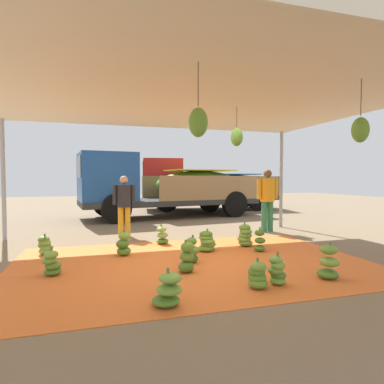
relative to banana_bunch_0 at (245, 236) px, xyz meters
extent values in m
plane|color=#7F6B51|center=(-1.49, 1.98, -0.24)|extent=(40.00, 40.00, 0.00)
cube|color=orange|center=(-1.49, -1.02, -0.23)|extent=(6.20, 4.13, 0.01)
cylinder|color=#9EA0A5|center=(-5.29, 2.28, 1.23)|extent=(0.10, 0.10, 2.93)
cylinder|color=#9EA0A5|center=(2.31, 2.28, 1.23)|extent=(0.10, 0.10, 2.93)
cube|color=beige|center=(-1.49, -1.02, 2.72)|extent=(8.00, 7.00, 0.06)
cylinder|color=#4C422D|center=(-0.44, -0.50, 2.49)|extent=(0.01, 0.01, 0.40)
ellipsoid|color=#518428|center=(-0.44, -0.50, 2.09)|extent=(0.24, 0.24, 0.36)
cylinder|color=#4C422D|center=(-1.90, -2.61, 2.43)|extent=(0.01, 0.01, 0.53)
ellipsoid|color=#60932D|center=(-1.90, -2.61, 1.96)|extent=(0.24, 0.24, 0.36)
cylinder|color=#4C422D|center=(0.52, -2.64, 2.43)|extent=(0.01, 0.01, 0.53)
ellipsoid|color=#60932D|center=(0.52, -2.64, 1.97)|extent=(0.24, 0.24, 0.36)
ellipsoid|color=#60932D|center=(0.01, 0.00, -0.15)|extent=(0.35, 0.35, 0.15)
ellipsoid|color=#75A83D|center=(-0.02, 0.01, -0.07)|extent=(0.42, 0.42, 0.15)
ellipsoid|color=#6B9E38|center=(0.01, 0.00, 0.02)|extent=(0.39, 0.39, 0.15)
ellipsoid|color=#6B9E38|center=(0.01, -0.02, 0.10)|extent=(0.28, 0.28, 0.15)
ellipsoid|color=#60932D|center=(0.00, 0.01, 0.18)|extent=(0.34, 0.34, 0.15)
cylinder|color=olive|center=(-0.01, 0.00, 0.24)|extent=(0.04, 0.04, 0.12)
ellipsoid|color=#518428|center=(0.19, -2.42, -0.15)|extent=(0.45, 0.45, 0.14)
ellipsoid|color=#75A83D|center=(0.21, -2.43, 0.03)|extent=(0.34, 0.34, 0.14)
ellipsoid|color=#6B9E38|center=(0.21, -2.40, 0.21)|extent=(0.35, 0.35, 0.14)
cylinder|color=olive|center=(0.22, -2.42, 0.27)|extent=(0.04, 0.04, 0.12)
ellipsoid|color=#518428|center=(-2.34, -2.74, -0.17)|extent=(0.43, 0.43, 0.12)
ellipsoid|color=#75A83D|center=(-2.31, -2.76, -0.03)|extent=(0.42, 0.42, 0.12)
ellipsoid|color=#75A83D|center=(-2.29, -2.76, 0.10)|extent=(0.36, 0.36, 0.12)
cylinder|color=olive|center=(-2.32, -2.75, 0.16)|extent=(0.04, 0.04, 0.12)
ellipsoid|color=#477523|center=(0.07, -0.54, -0.16)|extent=(0.31, 0.31, 0.13)
ellipsoid|color=#477523|center=(0.08, -0.53, 0.00)|extent=(0.28, 0.28, 0.13)
ellipsoid|color=#477523|center=(0.07, -0.53, 0.15)|extent=(0.23, 0.23, 0.13)
cylinder|color=olive|center=(0.06, -0.55, 0.21)|extent=(0.04, 0.04, 0.12)
ellipsoid|color=#60932D|center=(-1.02, -2.51, -0.16)|extent=(0.30, 0.30, 0.14)
ellipsoid|color=#60932D|center=(-1.01, -2.48, -0.08)|extent=(0.33, 0.33, 0.14)
ellipsoid|color=#518428|center=(-1.02, -2.47, -0.01)|extent=(0.31, 0.31, 0.14)
ellipsoid|color=#6B9E38|center=(-1.01, -2.50, 0.07)|extent=(0.30, 0.30, 0.14)
cylinder|color=olive|center=(-1.02, -2.49, 0.13)|extent=(0.04, 0.04, 0.12)
ellipsoid|color=#477523|center=(-1.76, -1.52, -0.14)|extent=(0.36, 0.36, 0.17)
ellipsoid|color=#60932D|center=(-1.74, -1.47, 0.02)|extent=(0.33, 0.33, 0.17)
ellipsoid|color=#60932D|center=(-1.74, -1.49, 0.17)|extent=(0.26, 0.26, 0.17)
cylinder|color=olive|center=(-1.76, -1.49, 0.23)|extent=(0.04, 0.04, 0.12)
ellipsoid|color=#75A83D|center=(-0.67, -2.45, -0.17)|extent=(0.32, 0.32, 0.12)
ellipsoid|color=#477523|center=(-0.66, -2.45, -0.09)|extent=(0.31, 0.31, 0.12)
ellipsoid|color=#6B9E38|center=(-0.71, -2.45, -0.02)|extent=(0.22, 0.22, 0.12)
ellipsoid|color=#75A83D|center=(-0.69, -2.48, 0.05)|extent=(0.27, 0.27, 0.12)
ellipsoid|color=#75A83D|center=(-0.71, -2.44, 0.12)|extent=(0.20, 0.20, 0.12)
cylinder|color=olive|center=(-0.68, -2.46, 0.18)|extent=(0.04, 0.04, 0.12)
ellipsoid|color=#518428|center=(-2.63, -0.12, -0.14)|extent=(0.38, 0.38, 0.17)
ellipsoid|color=#477523|center=(-2.66, -0.15, 0.01)|extent=(0.26, 0.26, 0.17)
ellipsoid|color=#75A83D|center=(-2.62, -0.11, 0.15)|extent=(0.31, 0.31, 0.17)
cylinder|color=olive|center=(-2.63, -0.14, 0.21)|extent=(0.04, 0.04, 0.12)
ellipsoid|color=#60932D|center=(-0.98, -0.23, -0.16)|extent=(0.34, 0.34, 0.14)
ellipsoid|color=#75A83D|center=(-0.93, -0.20, -0.09)|extent=(0.34, 0.34, 0.14)
ellipsoid|color=#6B9E38|center=(-0.96, -0.26, -0.02)|extent=(0.39, 0.39, 0.14)
ellipsoid|color=#60932D|center=(-0.98, -0.22, 0.05)|extent=(0.39, 0.39, 0.14)
ellipsoid|color=#518428|center=(-0.98, -0.20, 0.12)|extent=(0.39, 0.39, 0.14)
cylinder|color=olive|center=(-0.96, -0.23, 0.18)|extent=(0.04, 0.04, 0.12)
ellipsoid|color=#75A83D|center=(-4.10, 0.41, -0.16)|extent=(0.27, 0.27, 0.14)
ellipsoid|color=#6B9E38|center=(-4.09, 0.42, -0.10)|extent=(0.36, 0.36, 0.14)
ellipsoid|color=#518428|center=(-4.13, 0.44, -0.05)|extent=(0.25, 0.25, 0.14)
ellipsoid|color=#75A83D|center=(-4.12, 0.43, 0.01)|extent=(0.32, 0.32, 0.14)
ellipsoid|color=#518428|center=(-4.14, 0.42, 0.07)|extent=(0.31, 0.31, 0.14)
cylinder|color=olive|center=(-4.12, 0.42, 0.13)|extent=(0.04, 0.04, 0.12)
ellipsoid|color=#477523|center=(-3.79, -1.09, -0.16)|extent=(0.37, 0.37, 0.12)
ellipsoid|color=#518428|center=(-3.78, -1.09, -0.08)|extent=(0.33, 0.33, 0.12)
ellipsoid|color=#6B9E38|center=(-3.83, -1.11, 0.01)|extent=(0.24, 0.24, 0.12)
ellipsoid|color=#75A83D|center=(-3.80, -1.11, 0.10)|extent=(0.24, 0.24, 0.12)
cylinder|color=olive|center=(-3.80, -1.09, 0.16)|extent=(0.04, 0.04, 0.12)
ellipsoid|color=#477523|center=(-1.51, -0.98, -0.15)|extent=(0.32, 0.32, 0.15)
ellipsoid|color=#6B9E38|center=(-1.49, -1.02, 0.00)|extent=(0.29, 0.29, 0.15)
ellipsoid|color=#60932D|center=(-1.51, -0.98, 0.15)|extent=(0.22, 0.22, 0.15)
cylinder|color=olive|center=(-1.50, -1.00, 0.21)|extent=(0.04, 0.04, 0.12)
ellipsoid|color=#477523|center=(-1.70, 0.76, -0.16)|extent=(0.39, 0.39, 0.12)
ellipsoid|color=#75A83D|center=(-1.70, 0.76, -0.03)|extent=(0.34, 0.34, 0.12)
ellipsoid|color=#75A83D|center=(-1.72, 0.78, 0.11)|extent=(0.32, 0.32, 0.12)
cylinder|color=olive|center=(-1.73, 0.78, 0.17)|extent=(0.04, 0.04, 0.12)
cube|color=#2D2D2D|center=(-0.41, 5.82, 0.36)|extent=(6.97, 3.21, 0.20)
cube|color=#1E4C93|center=(-2.81, 5.50, 1.31)|extent=(2.15, 2.38, 1.70)
cube|color=#232D38|center=(-3.75, 5.37, 1.65)|extent=(0.27, 1.85, 0.75)
cube|color=#99754C|center=(1.01, 4.87, 0.91)|extent=(4.14, 0.63, 0.90)
cube|color=#99754C|center=(0.71, 7.11, 0.91)|extent=(4.14, 0.63, 0.90)
cube|color=#99754C|center=(2.88, 6.26, 0.91)|extent=(0.39, 2.32, 0.90)
ellipsoid|color=#6B9E38|center=(0.86, 5.99, 1.02)|extent=(3.89, 2.43, 1.11)
cube|color=yellow|center=(0.86, 5.99, 1.59)|extent=(2.71, 2.09, 0.04)
cylinder|color=black|center=(-2.53, 4.46, 0.26)|extent=(1.03, 0.41, 1.00)
cylinder|color=black|center=(-2.81, 6.57, 0.26)|extent=(1.03, 0.41, 1.00)
cylinder|color=black|center=(2.00, 5.07, 0.26)|extent=(1.03, 0.41, 1.00)
cylinder|color=black|center=(1.72, 7.18, 0.26)|extent=(1.03, 0.41, 1.00)
cube|color=#2D2D2D|center=(2.04, 8.22, 0.36)|extent=(6.52, 3.02, 0.20)
cube|color=red|center=(-0.20, 8.51, 1.31)|extent=(2.01, 2.26, 1.70)
cube|color=#232D38|center=(-1.09, 8.62, 1.65)|extent=(0.25, 1.78, 0.75)
cube|color=#99754C|center=(3.09, 7.00, 0.91)|extent=(3.88, 0.57, 0.90)
cube|color=#99754C|center=(3.36, 9.14, 0.91)|extent=(3.88, 0.57, 0.90)
cube|color=#99754C|center=(5.12, 7.83, 0.91)|extent=(0.36, 2.23, 0.90)
ellipsoid|color=#477523|center=(3.23, 8.07, 0.95)|extent=(3.64, 2.30, 0.98)
cube|color=#19569E|center=(3.23, 8.07, 1.46)|extent=(2.54, 1.98, 0.04)
cylinder|color=black|center=(-0.21, 7.48, 0.26)|extent=(1.03, 0.40, 1.00)
cylinder|color=black|center=(0.05, 9.50, 0.26)|extent=(1.03, 0.40, 1.00)
cylinder|color=black|center=(4.03, 6.94, 0.26)|extent=(1.03, 0.40, 1.00)
cylinder|color=black|center=(4.29, 8.96, 0.26)|extent=(1.03, 0.40, 1.00)
cylinder|color=#337A4C|center=(1.37, 1.62, 0.19)|extent=(0.16, 0.16, 0.86)
cylinder|color=#337A4C|center=(1.56, 1.62, 0.19)|extent=(0.16, 0.16, 0.86)
cylinder|color=orange|center=(1.46, 1.62, 0.94)|extent=(0.39, 0.39, 0.64)
cylinder|color=orange|center=(1.21, 1.62, 0.98)|extent=(0.12, 0.12, 0.57)
cylinder|color=orange|center=(1.72, 1.62, 0.98)|extent=(0.12, 0.12, 0.57)
sphere|color=brown|center=(1.46, 1.62, 1.40)|extent=(0.23, 0.23, 0.23)
cylinder|color=orange|center=(-2.55, 2.00, 0.15)|extent=(0.14, 0.14, 0.77)
cylinder|color=orange|center=(-2.38, 2.00, 0.15)|extent=(0.14, 0.14, 0.77)
cylinder|color=#26262D|center=(-2.46, 2.00, 0.82)|extent=(0.35, 0.35, 0.58)
cylinder|color=#26262D|center=(-2.69, 2.00, 0.85)|extent=(0.11, 0.11, 0.51)
cylinder|color=#26262D|center=(-2.23, 2.00, 0.85)|extent=(0.11, 0.11, 0.51)
sphere|color=tan|center=(-2.46, 2.00, 1.23)|extent=(0.21, 0.21, 0.21)
camera|label=1|loc=(-3.09, -6.38, 1.28)|focal=29.91mm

